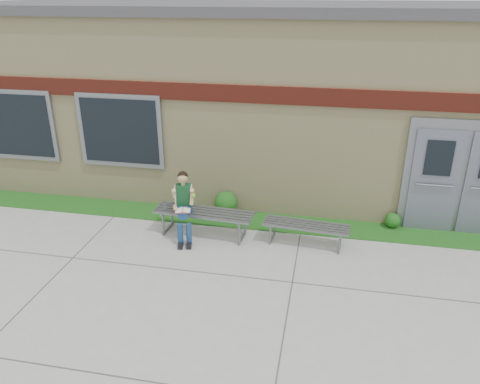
# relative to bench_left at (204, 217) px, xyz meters

# --- Properties ---
(ground) EXTENTS (80.00, 80.00, 0.00)m
(ground) POSITION_rel_bench_left_xyz_m (0.88, -1.84, -0.39)
(ground) COLOR #9E9E99
(ground) RESTS_ON ground
(grass_strip) EXTENTS (16.00, 0.80, 0.02)m
(grass_strip) POSITION_rel_bench_left_xyz_m (0.88, 0.76, -0.38)
(grass_strip) COLOR #1E4D14
(grass_strip) RESTS_ON ground
(school_building) EXTENTS (16.20, 6.22, 4.20)m
(school_building) POSITION_rel_bench_left_xyz_m (0.88, 4.15, 1.71)
(school_building) COLOR beige
(school_building) RESTS_ON ground
(bench_left) EXTENTS (1.99, 0.68, 0.51)m
(bench_left) POSITION_rel_bench_left_xyz_m (0.00, 0.00, 0.00)
(bench_left) COLOR slate
(bench_left) RESTS_ON ground
(bench_right) EXTENTS (1.66, 0.59, 0.42)m
(bench_right) POSITION_rel_bench_left_xyz_m (2.00, 0.00, -0.07)
(bench_right) COLOR slate
(bench_right) RESTS_ON ground
(girl) EXTENTS (0.50, 0.78, 1.34)m
(girl) POSITION_rel_bench_left_xyz_m (-0.34, -0.19, 0.33)
(girl) COLOR navy
(girl) RESTS_ON ground
(shrub_mid) EXTENTS (0.49, 0.49, 0.49)m
(shrub_mid) POSITION_rel_bench_left_xyz_m (0.21, 1.01, -0.13)
(shrub_mid) COLOR #1E4D14
(shrub_mid) RESTS_ON grass_strip
(shrub_east) EXTENTS (0.31, 0.31, 0.31)m
(shrub_east) POSITION_rel_bench_left_xyz_m (3.70, 1.01, -0.22)
(shrub_east) COLOR #1E4D14
(shrub_east) RESTS_ON grass_strip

